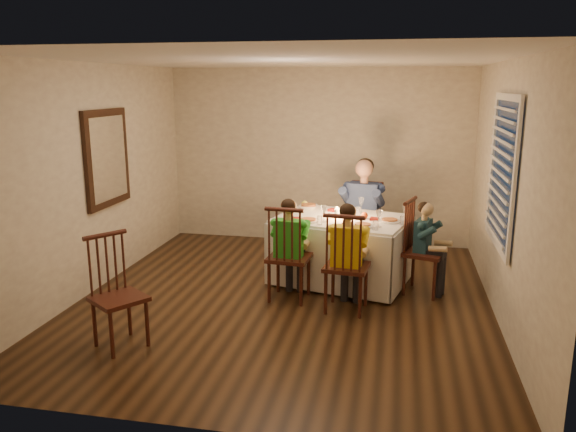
% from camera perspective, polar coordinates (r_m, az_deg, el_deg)
% --- Properties ---
extents(ground, '(5.00, 5.00, 0.00)m').
position_cam_1_polar(ground, '(6.37, -0.34, -8.47)').
color(ground, black).
rests_on(ground, ground).
extents(wall_left, '(0.02, 5.00, 2.60)m').
position_cam_1_polar(wall_left, '(6.83, -19.23, 3.59)').
color(wall_left, beige).
rests_on(wall_left, ground).
extents(wall_right, '(0.02, 5.00, 2.60)m').
position_cam_1_polar(wall_right, '(5.99, 21.26, 2.17)').
color(wall_right, beige).
rests_on(wall_right, ground).
extents(wall_back, '(4.50, 0.02, 2.60)m').
position_cam_1_polar(wall_back, '(8.45, 3.07, 6.04)').
color(wall_back, beige).
rests_on(wall_back, ground).
extents(ceiling, '(5.00, 5.00, 0.00)m').
position_cam_1_polar(ceiling, '(5.93, -0.37, 15.59)').
color(ceiling, white).
rests_on(ceiling, wall_back).
extents(dining_table, '(1.75, 1.43, 0.77)m').
position_cam_1_polar(dining_table, '(6.80, 5.48, -2.04)').
color(dining_table, silver).
rests_on(dining_table, ground).
extents(chair_adult, '(0.53, 0.52, 1.09)m').
position_cam_1_polar(chair_adult, '(7.68, 7.45, -4.74)').
color(chair_adult, '#33180E').
rests_on(chair_adult, ground).
extents(chair_near_left, '(0.48, 0.46, 1.09)m').
position_cam_1_polar(chair_near_left, '(6.40, 0.12, -8.37)').
color(chair_near_left, '#33180E').
rests_on(chair_near_left, ground).
extents(chair_near_right, '(0.49, 0.47, 1.09)m').
position_cam_1_polar(chair_near_right, '(6.13, 5.87, -9.44)').
color(chair_near_right, '#33180E').
rests_on(chair_near_right, ground).
extents(chair_end, '(0.54, 0.55, 1.09)m').
position_cam_1_polar(chair_end, '(6.75, 13.47, -7.57)').
color(chair_end, '#33180E').
rests_on(chair_end, ground).
extents(chair_extra, '(0.58, 0.59, 1.05)m').
position_cam_1_polar(chair_extra, '(5.54, -16.47, -12.54)').
color(chair_extra, '#33180E').
rests_on(chair_extra, ground).
extents(adult, '(0.65, 0.61, 1.41)m').
position_cam_1_polar(adult, '(7.68, 7.45, -4.74)').
color(adult, navy).
rests_on(adult, ground).
extents(child_green, '(0.43, 0.40, 1.16)m').
position_cam_1_polar(child_green, '(6.40, 0.12, -8.37)').
color(child_green, green).
rests_on(child_green, ground).
extents(child_yellow, '(0.45, 0.42, 1.17)m').
position_cam_1_polar(child_yellow, '(6.13, 5.87, -9.44)').
color(child_yellow, yellow).
rests_on(child_yellow, ground).
extents(child_teal, '(0.41, 0.43, 1.07)m').
position_cam_1_polar(child_teal, '(6.75, 13.47, -7.57)').
color(child_teal, '#1A3842').
rests_on(child_teal, ground).
extents(setting_adult, '(0.31, 0.31, 0.02)m').
position_cam_1_polar(setting_adult, '(7.01, 5.97, 0.44)').
color(setting_adult, white).
rests_on(setting_adult, dining_table).
extents(setting_green, '(0.31, 0.31, 0.02)m').
position_cam_1_polar(setting_green, '(6.52, 2.08, -0.47)').
color(setting_green, white).
rests_on(setting_green, dining_table).
extents(setting_yellow, '(0.31, 0.31, 0.02)m').
position_cam_1_polar(setting_yellow, '(6.34, 7.58, -0.98)').
color(setting_yellow, white).
rests_on(setting_yellow, dining_table).
extents(setting_teal, '(0.31, 0.31, 0.02)m').
position_cam_1_polar(setting_teal, '(6.61, 10.28, -0.49)').
color(setting_teal, white).
rests_on(setting_teal, dining_table).
extents(candle_left, '(0.06, 0.06, 0.10)m').
position_cam_1_polar(candle_left, '(6.75, 4.98, 0.32)').
color(candle_left, silver).
rests_on(candle_left, dining_table).
extents(candle_right, '(0.06, 0.06, 0.10)m').
position_cam_1_polar(candle_right, '(6.70, 6.40, 0.17)').
color(candle_right, silver).
rests_on(candle_right, dining_table).
extents(squash, '(0.09, 0.09, 0.09)m').
position_cam_1_polar(squash, '(7.24, 1.71, 1.20)').
color(squash, yellow).
rests_on(squash, dining_table).
extents(orange_fruit, '(0.08, 0.08, 0.08)m').
position_cam_1_polar(orange_fruit, '(6.71, 7.79, 0.06)').
color(orange_fruit, '#FF5B15').
rests_on(orange_fruit, dining_table).
extents(serving_bowl, '(0.25, 0.25, 0.06)m').
position_cam_1_polar(serving_bowl, '(7.14, 2.10, 0.90)').
color(serving_bowl, white).
rests_on(serving_bowl, dining_table).
extents(wall_mirror, '(0.06, 0.95, 1.15)m').
position_cam_1_polar(wall_mirror, '(7.04, -17.90, 5.61)').
color(wall_mirror, black).
rests_on(wall_mirror, wall_left).
extents(window_blinds, '(0.07, 1.34, 1.54)m').
position_cam_1_polar(window_blinds, '(6.05, 20.85, 4.23)').
color(window_blinds, '#0C1B32').
rests_on(window_blinds, wall_right).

